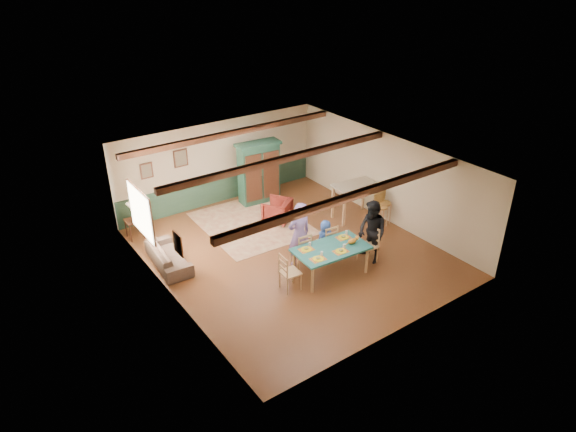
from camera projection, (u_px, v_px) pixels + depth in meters
floor at (292, 252)px, 14.15m from camera, size 8.00×8.00×0.00m
wall_back at (219, 163)px, 16.42m from camera, size 7.00×0.02×2.70m
wall_left at (168, 248)px, 11.74m from camera, size 0.02×8.00×2.70m
wall_right at (387, 178)px, 15.31m from camera, size 0.02×8.00×2.70m
ceiling at (292, 161)px, 12.90m from camera, size 7.00×8.00×0.02m
wainscot_back at (221, 188)px, 16.82m from camera, size 6.95×0.03×0.90m
ceiling_beam_front at (353, 196)px, 11.28m from camera, size 6.95×0.16×0.16m
ceiling_beam_mid at (283, 159)px, 13.23m from camera, size 6.95×0.16×0.16m
ceiling_beam_back at (233, 133)px, 15.11m from camera, size 6.95×0.16×0.16m
window_left at (140, 212)px, 12.89m from camera, size 0.06×1.60×1.30m
picture_left_wall at (178, 244)px, 11.13m from camera, size 0.04×0.42×0.52m
picture_back_a at (181, 158)px, 15.52m from camera, size 0.45×0.04×0.55m
picture_back_b at (147, 171)px, 15.03m from camera, size 0.38×0.04×0.48m
dining_table at (331, 261)px, 13.01m from camera, size 1.95×1.17×0.78m
dining_chair_far_left at (301, 249)px, 13.34m from camera, size 0.47×0.49×0.99m
dining_chair_far_right at (327, 241)px, 13.72m from camera, size 0.47×0.49×0.99m
dining_chair_end_left at (290, 272)px, 12.41m from camera, size 0.49×0.47×0.99m
dining_chair_end_right at (368, 245)px, 13.52m from camera, size 0.49×0.47×0.99m
person_man at (299, 234)px, 13.21m from camera, size 0.68×0.47×1.80m
person_woman at (372, 232)px, 13.40m from camera, size 0.71×0.88×1.72m
person_child at (325, 238)px, 13.77m from camera, size 0.53×0.37×1.05m
cat at (352, 241)px, 12.97m from camera, size 0.38×0.17×0.19m
place_setting_near_left at (318, 257)px, 12.34m from camera, size 0.44×0.34×0.11m
place_setting_near_center at (341, 250)px, 12.65m from camera, size 0.44×0.34×0.11m
place_setting_far_left at (306, 248)px, 12.73m from camera, size 0.44×0.34×0.11m
place_setting_far_right at (343, 236)px, 13.27m from camera, size 0.44×0.34×0.11m
area_rug at (252, 223)px, 15.63m from camera, size 2.96×3.47×0.01m
armoire at (259, 172)px, 16.56m from camera, size 1.48×0.69×2.03m
armchair at (277, 210)px, 15.61m from camera, size 1.07×1.08×0.72m
sofa at (168, 256)px, 13.47m from camera, size 0.85×1.89×0.54m
end_table at (135, 229)px, 14.74m from camera, size 0.47×0.47×0.57m
table_lamp at (132, 212)px, 14.49m from camera, size 0.31×0.31×0.52m
counter_table at (354, 201)px, 15.73m from camera, size 1.41×0.91×1.12m
bar_stool_left at (381, 211)px, 15.25m from camera, size 0.38×0.42×1.03m
bar_stool_right at (384, 207)px, 15.40m from camera, size 0.39×0.42×1.08m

